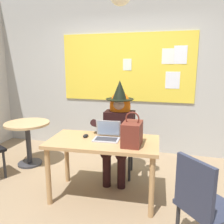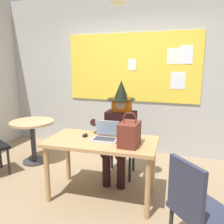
{
  "view_description": "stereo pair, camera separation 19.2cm",
  "coord_description": "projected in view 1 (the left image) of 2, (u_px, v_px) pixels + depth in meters",
  "views": [
    {
      "loc": [
        0.86,
        -2.46,
        1.62
      ],
      "look_at": [
        0.1,
        0.31,
        1.01
      ],
      "focal_mm": 36.83,
      "sensor_mm": 36.0,
      "label": 1
    },
    {
      "loc": [
        1.04,
        -2.41,
        1.62
      ],
      "look_at": [
        0.1,
        0.31,
        1.01
      ],
      "focal_mm": 36.83,
      "sensor_mm": 36.0,
      "label": 2
    }
  ],
  "objects": [
    {
      "name": "laptop",
      "position": [
        107.0,
        135.0,
        2.74
      ],
      "size": [
        0.32,
        0.27,
        0.21
      ],
      "rotation": [
        0.0,
        0.0,
        0.07
      ],
      "color": "#B7B7BC",
      "rests_on": "desk_main"
    },
    {
      "name": "chair_at_desk",
      "position": [
        120.0,
        141.0,
        3.41
      ],
      "size": [
        0.46,
        0.46,
        0.89
      ],
      "rotation": [
        0.0,
        0.0,
        -1.48
      ],
      "color": "black",
      "rests_on": "ground"
    },
    {
      "name": "chair_extra_corner",
      "position": [
        202.0,
        201.0,
        1.92
      ],
      "size": [
        0.59,
        0.59,
        0.88
      ],
      "rotation": [
        0.0,
        0.0,
        0.75
      ],
      "color": "#2D3347",
      "rests_on": "ground"
    },
    {
      "name": "ground_plane",
      "position": [
        98.0,
        195.0,
        2.88
      ],
      "size": [
        24.0,
        24.0,
        0.0
      ],
      "primitive_type": "plane",
      "color": "#937A5B"
    },
    {
      "name": "wall_back_bulletin",
      "position": [
        127.0,
        74.0,
        4.19
      ],
      "size": [
        5.22,
        1.89,
        2.86
      ],
      "color": "#B2B2AD",
      "rests_on": "ground"
    },
    {
      "name": "desk_main",
      "position": [
        103.0,
        148.0,
        2.73
      ],
      "size": [
        1.34,
        0.75,
        0.73
      ],
      "rotation": [
        0.0,
        0.0,
        0.06
      ],
      "color": "tan",
      "rests_on": "ground"
    },
    {
      "name": "person_costumed",
      "position": [
        119.0,
        125.0,
        3.23
      ],
      "size": [
        0.61,
        0.67,
        1.4
      ],
      "rotation": [
        0.0,
        0.0,
        -1.52
      ],
      "color": "black",
      "rests_on": "ground"
    },
    {
      "name": "handbag",
      "position": [
        132.0,
        133.0,
        2.52
      ],
      "size": [
        0.2,
        0.3,
        0.38
      ],
      "rotation": [
        0.0,
        0.0,
        -0.1
      ],
      "color": "maroon",
      "rests_on": "desk_main"
    },
    {
      "name": "side_table_round",
      "position": [
        28.0,
        134.0,
        3.67
      ],
      "size": [
        0.7,
        0.7,
        0.71
      ],
      "color": "tan",
      "rests_on": "ground"
    },
    {
      "name": "computer_mouse",
      "position": [
        86.0,
        136.0,
        2.82
      ],
      "size": [
        0.07,
        0.11,
        0.03
      ],
      "primitive_type": "ellipsoid",
      "rotation": [
        0.0,
        0.0,
        0.05
      ],
      "color": "black",
      "rests_on": "desk_main"
    }
  ]
}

